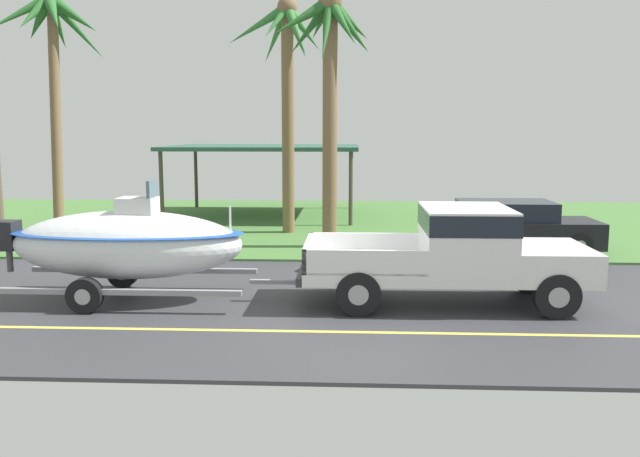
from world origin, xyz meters
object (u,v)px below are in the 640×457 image
palm_tree_mid (286,66)px  parked_sedan_near (511,227)px  boat_on_trailer (126,244)px  carport_awning (265,149)px  pickup_truck_towing (463,250)px  palm_tree_near_left (52,44)px  palm_tree_near_right (330,62)px

palm_tree_mid → parked_sedan_near: bearing=-24.4°
parked_sedan_near → palm_tree_mid: 8.30m
parked_sedan_near → palm_tree_mid: palm_tree_mid is taller
boat_on_trailer → palm_tree_mid: size_ratio=0.80×
boat_on_trailer → carport_awning: carport_awning is taller
pickup_truck_towing → palm_tree_near_left: palm_tree_near_left is taller
carport_awning → palm_tree_near_right: 7.62m
boat_on_trailer → palm_tree_near_right: palm_tree_near_right is taller
carport_awning → palm_tree_near_right: size_ratio=1.00×
parked_sedan_near → palm_tree_near_left: palm_tree_near_left is taller
palm_tree_near_right → pickup_truck_towing: bearing=-65.2°
carport_awning → palm_tree_near_left: (-5.10, -6.26, 3.08)m
boat_on_trailer → palm_tree_near_right: 8.01m
parked_sedan_near → palm_tree_near_right: 6.60m
carport_awning → palm_tree_mid: palm_tree_mid is taller
pickup_truck_towing → boat_on_trailer: (-6.42, -0.00, 0.07)m
pickup_truck_towing → palm_tree_near_left: size_ratio=0.77×
boat_on_trailer → palm_tree_near_left: (-4.07, 6.31, 4.56)m
palm_tree_mid → carport_awning: bearing=106.7°
boat_on_trailer → carport_awning: size_ratio=0.83×
pickup_truck_towing → boat_on_trailer: size_ratio=0.95×
pickup_truck_towing → palm_tree_near_right: (-2.72, 5.89, 4.04)m
carport_awning → palm_tree_mid: bearing=-73.3°
pickup_truck_towing → carport_awning: size_ratio=0.78×
boat_on_trailer → palm_tree_near_left: 8.79m
carport_awning → palm_tree_near_right: palm_tree_near_right is taller
boat_on_trailer → palm_tree_mid: 9.63m
boat_on_trailer → carport_awning: (1.03, 12.57, 1.48)m
parked_sedan_near → palm_tree_near_left: (-12.67, 0.78, 4.98)m
pickup_truck_towing → palm_tree_mid: (-4.14, 8.40, 4.18)m
pickup_truck_towing → palm_tree_near_left: (-10.49, 6.31, 4.63)m
carport_awning → parked_sedan_near: bearing=-42.9°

